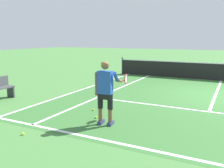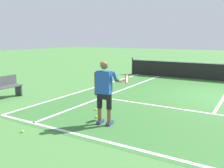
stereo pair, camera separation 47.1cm
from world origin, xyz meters
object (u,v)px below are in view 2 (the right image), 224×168
Objects in this scene: tennis_ball_near_feet at (96,109)px; courtside_bench at (3,87)px; tennis_ball_mid_court at (22,131)px; tennis_ball_by_baseline at (96,117)px; tennis_player at (105,89)px.

courtside_bench is (-3.90, -0.55, 0.42)m from tennis_ball_near_feet.
courtside_bench is at bearing 150.49° from tennis_ball_mid_court.
courtside_bench is at bearing 179.17° from tennis_ball_by_baseline.
tennis_player is 1.13m from tennis_ball_by_baseline.
tennis_ball_near_feet is at bearing 126.65° from tennis_ball_by_baseline.
tennis_ball_near_feet and tennis_ball_mid_court have the same top height.
tennis_ball_near_feet is 1.00× the size of tennis_ball_mid_court.
tennis_player is at bearing -4.48° from courtside_bench.
tennis_player reaches higher than tennis_ball_near_feet.
tennis_ball_by_baseline is at bearing -53.35° from tennis_ball_near_feet.
courtside_bench is at bearing 175.52° from tennis_player.
tennis_player is 1.22× the size of courtside_bench.
tennis_player is at bearing -32.22° from tennis_ball_by_baseline.
tennis_ball_near_feet is 0.05× the size of courtside_bench.
tennis_ball_by_baseline is at bearing -0.83° from courtside_bench.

